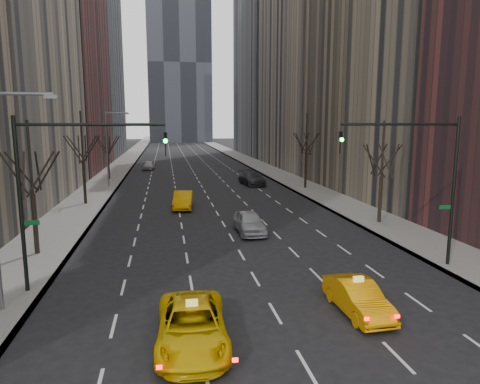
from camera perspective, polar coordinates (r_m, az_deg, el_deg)
name	(u,v)px	position (r m, az deg, el deg)	size (l,w,h in m)	color
sidewalk_left	(121,166)	(79.02, -15.64, 3.32)	(4.50, 320.00, 0.15)	slate
sidewalk_right	(255,164)	(80.35, 2.05, 3.75)	(4.50, 320.00, 0.15)	slate
bld_left_far	(51,31)	(77.50, -23.92, 19.06)	(14.00, 28.00, 44.00)	brown
bld_left_deep	(83,21)	(107.94, -20.18, 20.61)	(14.00, 30.00, 60.00)	slate
bld_right_far	(317,19)	(78.61, 10.26, 21.77)	(14.00, 28.00, 50.00)	tan
bld_right_deep	(272,32)	(108.50, 4.33, 20.53)	(14.00, 30.00, 58.00)	slate
tree_lw_b	(33,194)	(27.65, -25.90, -0.25)	(3.36, 3.50, 7.82)	black
tree_lw_c	(83,163)	(43.10, -20.17, 3.65)	(3.36, 3.50, 8.74)	black
tree_lw_d	(108,154)	(60.88, -17.19, 4.85)	(3.36, 3.50, 7.36)	black
tree_rw_b	(381,177)	(34.61, 18.32, 1.97)	(3.36, 3.50, 7.82)	black
tree_rw_c	(306,155)	(51.07, 8.79, 4.91)	(3.36, 3.50, 8.74)	black
traffic_mast_left	(58,175)	(20.93, -23.07, 2.05)	(6.69, 0.39, 8.00)	black
traffic_mast_right	(426,168)	(24.40, 23.57, 2.95)	(6.69, 0.39, 8.00)	black
streetlight_near	(0,179)	(19.50, -29.37, 1.51)	(2.83, 0.22, 9.00)	slate
streetlight_far	(110,141)	(53.68, -16.99, 6.52)	(2.83, 0.22, 9.00)	slate
taxi_suv	(192,325)	(15.96, -6.41, -17.26)	(2.45, 5.31, 1.47)	#E7BA04
taxi_sedan	(358,297)	(18.87, 15.41, -13.38)	(1.45, 4.16, 1.37)	orange
silver_sedan_ahead	(249,222)	(30.60, 1.26, -4.07)	(1.85, 4.59, 1.56)	#A6A8AE
far_taxi	(183,200)	(39.65, -7.60, -1.05)	(1.66, 4.75, 1.56)	orange
far_suv_grey	(252,178)	(54.18, 1.58, 1.85)	(2.30, 5.67, 1.64)	#2C2C31
far_car_white	(149,165)	(72.82, -12.09, 3.50)	(1.75, 4.36, 1.49)	#B8B8B8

